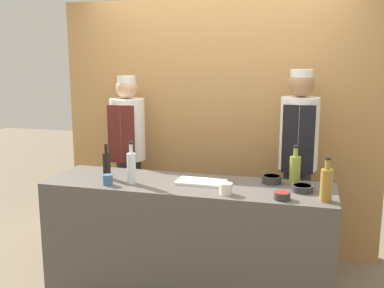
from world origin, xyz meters
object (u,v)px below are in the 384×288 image
at_px(cup_blue, 108,180).
at_px(cutting_board, 201,182).
at_px(sauce_bowl_red, 282,195).
at_px(bottle_clear, 131,167).
at_px(bottle_soy, 107,165).
at_px(bottle_oil, 295,170).
at_px(sauce_bowl_purple, 272,179).
at_px(chef_left, 128,158).
at_px(sauce_bowl_white, 302,188).
at_px(cup_cream, 226,189).
at_px(chef_right, 298,163).
at_px(bottle_vinegar, 326,184).

bearing_deg(cup_blue, cutting_board, 18.80).
distance_m(sauce_bowl_red, bottle_clear, 1.13).
height_order(bottle_soy, bottle_clear, bottle_clear).
xyz_separation_m(bottle_oil, bottle_soy, (-1.43, -0.19, -0.01)).
bearing_deg(cutting_board, bottle_oil, 10.98).
bearing_deg(sauce_bowl_purple, chef_left, 159.58).
bearing_deg(bottle_soy, sauce_bowl_white, 1.56).
bearing_deg(bottle_soy, cup_blue, -62.39).
height_order(cutting_board, bottle_soy, bottle_soy).
xyz_separation_m(sauce_bowl_white, sauce_bowl_purple, (-0.23, 0.16, 0.01)).
xyz_separation_m(sauce_bowl_red, sauce_bowl_purple, (-0.10, 0.38, 0.00)).
relative_size(cup_cream, chef_right, 0.05).
bearing_deg(cup_blue, sauce_bowl_purple, 17.50).
height_order(sauce_bowl_purple, bottle_oil, bottle_oil).
relative_size(bottle_soy, bottle_clear, 0.86).
relative_size(sauce_bowl_red, sauce_bowl_purple, 0.76).
bearing_deg(sauce_bowl_red, bottle_oil, 80.30).
bearing_deg(cup_cream, bottle_vinegar, 1.92).
relative_size(bottle_oil, chef_right, 0.17).
relative_size(cutting_board, bottle_soy, 1.34).
bearing_deg(sauce_bowl_purple, bottle_soy, -170.97).
bearing_deg(sauce_bowl_purple, cup_cream, -127.51).
bearing_deg(chef_right, bottle_oil, -90.22).
height_order(sauce_bowl_white, cup_blue, cup_blue).
relative_size(sauce_bowl_white, bottle_oil, 0.50).
bearing_deg(chef_left, cutting_board, -36.99).
xyz_separation_m(cutting_board, cup_cream, (0.23, -0.22, 0.03)).
relative_size(bottle_oil, cup_blue, 3.86).
bearing_deg(cutting_board, cup_cream, -43.48).
height_order(cutting_board, bottle_clear, bottle_clear).
bearing_deg(sauce_bowl_white, cup_cream, -158.15).
relative_size(bottle_vinegar, cup_cream, 3.28).
relative_size(bottle_vinegar, chef_right, 0.17).
xyz_separation_m(sauce_bowl_purple, bottle_oil, (0.17, -0.01, 0.09)).
height_order(sauce_bowl_red, bottle_vinegar, bottle_vinegar).
bearing_deg(cutting_board, bottle_vinegar, -12.43).
relative_size(cutting_board, cup_blue, 4.74).
height_order(sauce_bowl_white, bottle_oil, bottle_oil).
relative_size(cup_cream, cup_blue, 1.17).
height_order(cutting_board, chef_left, chef_left).
relative_size(sauce_bowl_white, chef_right, 0.09).
distance_m(bottle_vinegar, bottle_clear, 1.40).
xyz_separation_m(sauce_bowl_purple, chef_left, (-1.39, 0.52, -0.03)).
bearing_deg(cup_cream, cutting_board, 136.52).
bearing_deg(cup_cream, sauce_bowl_purple, 52.49).
distance_m(cutting_board, bottle_oil, 0.70).
height_order(bottle_oil, bottle_soy, bottle_oil).
distance_m(bottle_oil, bottle_vinegar, 0.39).
distance_m(sauce_bowl_purple, cup_cream, 0.46).
xyz_separation_m(bottle_oil, cup_blue, (-1.34, -0.36, -0.08)).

